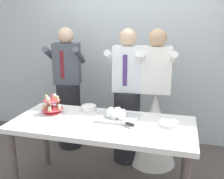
% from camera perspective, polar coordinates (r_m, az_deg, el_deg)
% --- Properties ---
extents(rear_wall, '(5.20, 0.10, 2.90)m').
position_cam_1_polar(rear_wall, '(3.80, 4.21, 10.51)').
color(rear_wall, silver).
rests_on(rear_wall, ground_plane).
extents(dessert_table, '(1.80, 0.80, 0.78)m').
position_cam_1_polar(dessert_table, '(2.62, -2.17, -8.68)').
color(dessert_table, white).
rests_on(dessert_table, ground_plane).
extents(cupcake_stand, '(0.23, 0.23, 0.21)m').
position_cam_1_polar(cupcake_stand, '(2.88, -13.03, -3.42)').
color(cupcake_stand, '#D83F4C').
rests_on(cupcake_stand, dessert_table).
extents(main_cake_tray, '(0.42, 0.36, 0.12)m').
position_cam_1_polar(main_cake_tray, '(2.66, 1.03, -5.63)').
color(main_cake_tray, silver).
rests_on(main_cake_tray, dessert_table).
extents(plate_stack, '(0.17, 0.18, 0.04)m').
position_cam_1_polar(plate_stack, '(2.56, 12.31, -7.29)').
color(plate_stack, white).
rests_on(plate_stack, dessert_table).
extents(round_cake, '(0.24, 0.24, 0.07)m').
position_cam_1_polar(round_cake, '(2.88, -5.06, -4.23)').
color(round_cake, white).
rests_on(round_cake, dessert_table).
extents(person_groom, '(0.49, 0.52, 1.66)m').
position_cam_1_polar(person_groom, '(3.19, 3.29, -3.31)').
color(person_groom, '#232328').
rests_on(person_groom, ground_plane).
extents(person_bride, '(0.56, 0.56, 1.66)m').
position_cam_1_polar(person_bride, '(3.23, 9.22, -6.39)').
color(person_bride, white).
rests_on(person_bride, ground_plane).
extents(person_guest, '(0.54, 0.56, 1.66)m').
position_cam_1_polar(person_guest, '(3.60, -9.56, -1.34)').
color(person_guest, '#232328').
rests_on(person_guest, ground_plane).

